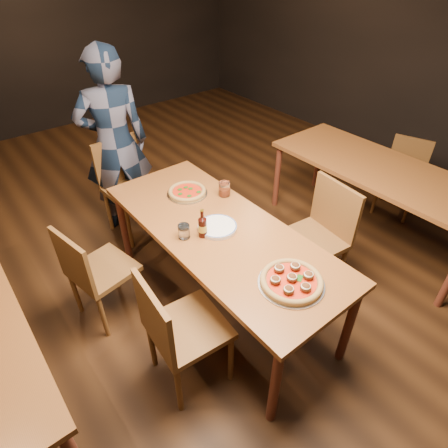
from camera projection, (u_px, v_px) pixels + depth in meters
ground at (220, 300)px, 3.08m from camera, size 9.00×9.00×0.00m
room_shell at (218, 63)px, 1.97m from camera, size 9.00×9.00×9.00m
table_main at (220, 237)px, 2.68m from camera, size 0.80×2.00×0.75m
table_right at (380, 174)px, 3.40m from camera, size 0.80×2.00×0.75m
chair_main_nw at (189, 327)px, 2.30m from camera, size 0.48×0.48×0.95m
chair_main_sw at (103, 269)px, 2.75m from camera, size 0.49×0.49×0.89m
chair_main_e at (311, 240)px, 2.95m from camera, size 0.50×0.50×0.98m
chair_end at (132, 189)px, 3.56m from camera, size 0.48×0.48×0.97m
chair_nbr_right at (401, 178)px, 3.89m from camera, size 0.48×0.48×0.82m
pizza_meatball at (292, 281)px, 2.19m from camera, size 0.40×0.40×0.07m
pizza_margherita at (187, 192)px, 2.99m from camera, size 0.32×0.32×0.04m
plate_stack at (217, 227)px, 2.63m from camera, size 0.28×0.28×0.03m
beer_bottle at (203, 227)px, 2.52m from camera, size 0.06×0.06×0.21m
water_glass at (184, 231)px, 2.53m from camera, size 0.08×0.08×0.10m
amber_glass at (224, 189)px, 2.95m from camera, size 0.09×0.09×0.11m
diner at (114, 144)px, 3.46m from camera, size 0.73×0.58×1.75m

